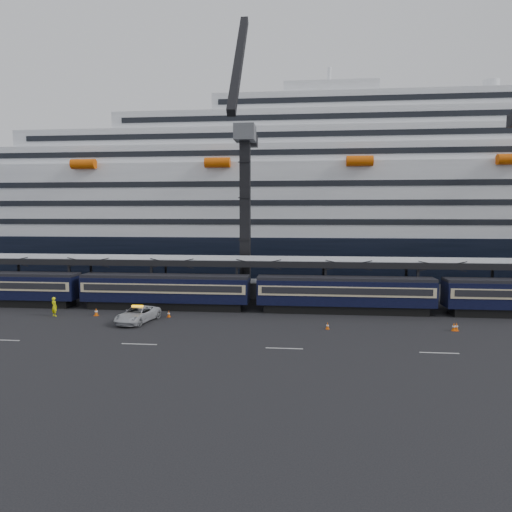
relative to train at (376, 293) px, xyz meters
name	(u,v)px	position (x,y,z in m)	size (l,w,h in m)	color
ground	(449,340)	(4.65, -10.00, -2.20)	(260.00, 260.00, 0.00)	black
train	(376,293)	(0.00, 0.00, 0.00)	(133.05, 3.00, 4.05)	black
canopy	(412,262)	(4.65, 4.00, 3.05)	(130.00, 6.25, 5.53)	#9C9FA4
cruise_ship	(366,205)	(3.57, 35.99, 10.14)	(214.09, 28.84, 34.00)	black
crane_dark_near	(245,205)	(-15.35, 8.59, 9.73)	(4.50, 17.75, 35.08)	#46484D
pickup_truck	(138,315)	(-24.22, -6.55, -1.43)	(2.57, 5.57, 1.55)	#ADAFB4
worker	(54,307)	(-33.92, -4.80, -1.18)	(0.74, 0.49, 2.03)	#F8FB0D
traffic_cone_a	(96,312)	(-29.64, -4.16, -1.77)	(0.44, 0.44, 0.87)	#DB5306
traffic_cone_b	(169,314)	(-21.79, -4.03, -1.84)	(0.37, 0.37, 0.73)	#DB5306
traffic_cone_c	(328,326)	(-5.56, -7.43, -1.87)	(0.34, 0.34, 0.67)	#DB5306
traffic_cone_d	(456,327)	(6.24, -6.84, -1.81)	(0.40, 0.40, 0.80)	#DB5306
traffic_cone_e	(454,327)	(5.99, -6.93, -1.81)	(0.39, 0.39, 0.79)	#DB5306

